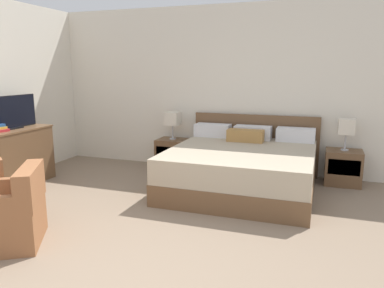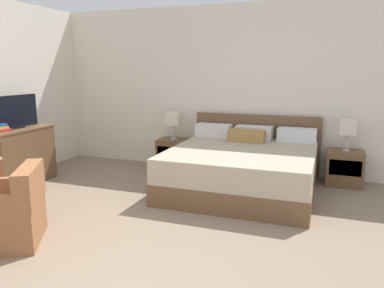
{
  "view_description": "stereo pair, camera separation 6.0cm",
  "coord_description": "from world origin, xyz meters",
  "px_view_note": "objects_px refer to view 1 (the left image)",
  "views": [
    {
      "loc": [
        1.45,
        -2.3,
        1.67
      ],
      "look_at": [
        -0.07,
        2.05,
        0.75
      ],
      "focal_mm": 35.0,
      "sensor_mm": 36.0,
      "label": 1
    },
    {
      "loc": [
        1.51,
        -2.28,
        1.67
      ],
      "look_at": [
        -0.07,
        2.05,
        0.75
      ],
      "focal_mm": 35.0,
      "sensor_mm": 36.0,
      "label": 2
    }
  ],
  "objects_px": {
    "bed": "(242,167)",
    "tv": "(10,113)",
    "table_lamp_right": "(346,127)",
    "dresser": "(15,156)",
    "table_lamp_left": "(173,119)",
    "nightstand_left": "(173,154)",
    "nightstand_right": "(343,167)",
    "armchair_companion": "(7,216)"
  },
  "relations": [
    {
      "from": "bed",
      "to": "tv",
      "type": "bearing_deg",
      "value": -164.83
    },
    {
      "from": "table_lamp_right",
      "to": "dresser",
      "type": "bearing_deg",
      "value": -160.82
    },
    {
      "from": "table_lamp_left",
      "to": "dresser",
      "type": "xyz_separation_m",
      "value": [
        -1.85,
        -1.58,
        -0.43
      ]
    },
    {
      "from": "bed",
      "to": "nightstand_left",
      "type": "bearing_deg",
      "value": 151.47
    },
    {
      "from": "dresser",
      "to": "nightstand_left",
      "type": "bearing_deg",
      "value": 40.52
    },
    {
      "from": "nightstand_right",
      "to": "tv",
      "type": "relative_size",
      "value": 0.54
    },
    {
      "from": "nightstand_left",
      "to": "table_lamp_left",
      "type": "distance_m",
      "value": 0.6
    },
    {
      "from": "bed",
      "to": "dresser",
      "type": "bearing_deg",
      "value": -165.17
    },
    {
      "from": "nightstand_right",
      "to": "table_lamp_right",
      "type": "bearing_deg",
      "value": 90.0
    },
    {
      "from": "armchair_companion",
      "to": "table_lamp_right",
      "type": "bearing_deg",
      "value": 44.95
    },
    {
      "from": "nightstand_left",
      "to": "table_lamp_left",
      "type": "height_order",
      "value": "table_lamp_left"
    },
    {
      "from": "table_lamp_right",
      "to": "dresser",
      "type": "distance_m",
      "value": 4.84
    },
    {
      "from": "table_lamp_right",
      "to": "tv",
      "type": "relative_size",
      "value": 0.49
    },
    {
      "from": "tv",
      "to": "table_lamp_left",
      "type": "bearing_deg",
      "value": 40.94
    },
    {
      "from": "nightstand_left",
      "to": "table_lamp_right",
      "type": "height_order",
      "value": "table_lamp_right"
    },
    {
      "from": "nightstand_right",
      "to": "table_lamp_left",
      "type": "bearing_deg",
      "value": 179.97
    },
    {
      "from": "armchair_companion",
      "to": "nightstand_left",
      "type": "bearing_deg",
      "value": 81.96
    },
    {
      "from": "table_lamp_left",
      "to": "nightstand_left",
      "type": "bearing_deg",
      "value": -90.0
    },
    {
      "from": "table_lamp_right",
      "to": "tv",
      "type": "bearing_deg",
      "value": -160.59
    },
    {
      "from": "bed",
      "to": "tv",
      "type": "height_order",
      "value": "tv"
    },
    {
      "from": "nightstand_right",
      "to": "table_lamp_left",
      "type": "distance_m",
      "value": 2.77
    },
    {
      "from": "bed",
      "to": "armchair_companion",
      "type": "height_order",
      "value": "bed"
    },
    {
      "from": "nightstand_left",
      "to": "nightstand_right",
      "type": "bearing_deg",
      "value": 0.0
    },
    {
      "from": "armchair_companion",
      "to": "nightstand_right",
      "type": "bearing_deg",
      "value": 44.93
    },
    {
      "from": "table_lamp_left",
      "to": "dresser",
      "type": "relative_size",
      "value": 0.44
    },
    {
      "from": "table_lamp_left",
      "to": "nightstand_right",
      "type": "bearing_deg",
      "value": -0.03
    },
    {
      "from": "table_lamp_right",
      "to": "tv",
      "type": "distance_m",
      "value": 4.83
    },
    {
      "from": "tv",
      "to": "armchair_companion",
      "type": "distance_m",
      "value": 2.22
    },
    {
      "from": "nightstand_left",
      "to": "dresser",
      "type": "distance_m",
      "value": 2.44
    },
    {
      "from": "table_lamp_right",
      "to": "armchair_companion",
      "type": "relative_size",
      "value": 0.49
    },
    {
      "from": "bed",
      "to": "table_lamp_left",
      "type": "bearing_deg",
      "value": 151.42
    },
    {
      "from": "nightstand_left",
      "to": "table_lamp_left",
      "type": "relative_size",
      "value": 1.11
    },
    {
      "from": "nightstand_right",
      "to": "dresser",
      "type": "bearing_deg",
      "value": -160.84
    },
    {
      "from": "bed",
      "to": "dresser",
      "type": "relative_size",
      "value": 1.93
    },
    {
      "from": "dresser",
      "to": "tv",
      "type": "bearing_deg",
      "value": -82.72
    },
    {
      "from": "table_lamp_right",
      "to": "tv",
      "type": "xyz_separation_m",
      "value": [
        -4.55,
        -1.6,
        0.21
      ]
    },
    {
      "from": "nightstand_right",
      "to": "table_lamp_left",
      "type": "height_order",
      "value": "table_lamp_left"
    },
    {
      "from": "nightstand_left",
      "to": "dresser",
      "type": "bearing_deg",
      "value": -139.48
    },
    {
      "from": "bed",
      "to": "table_lamp_left",
      "type": "relative_size",
      "value": 4.43
    },
    {
      "from": "nightstand_left",
      "to": "nightstand_right",
      "type": "distance_m",
      "value": 2.7
    },
    {
      "from": "table_lamp_left",
      "to": "armchair_companion",
      "type": "bearing_deg",
      "value": -98.04
    },
    {
      "from": "nightstand_right",
      "to": "table_lamp_right",
      "type": "height_order",
      "value": "table_lamp_right"
    }
  ]
}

